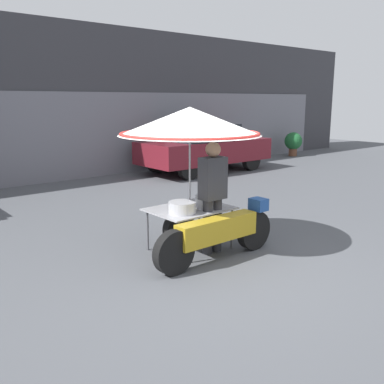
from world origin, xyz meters
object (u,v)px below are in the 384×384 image
at_px(vendor_person, 213,192).
at_px(potted_plant, 293,142).
at_px(parked_car, 204,147).
at_px(vendor_motorcycle_cart, 192,138).

bearing_deg(vendor_person, potted_plant, 31.47).
height_order(parked_car, potted_plant, parked_car).
relative_size(parked_car, potted_plant, 4.41).
distance_m(vendor_motorcycle_cart, vendor_person, 0.81).
xyz_separation_m(parked_car, potted_plant, (5.19, 0.56, -0.21)).
xyz_separation_m(vendor_person, potted_plant, (9.82, 6.01, -0.35)).
bearing_deg(parked_car, vendor_motorcycle_cart, -132.69).
relative_size(vendor_motorcycle_cart, parked_car, 0.51).
bearing_deg(vendor_motorcycle_cart, vendor_person, -54.05).
bearing_deg(parked_car, potted_plant, 6.14).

